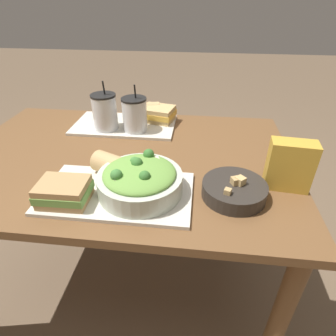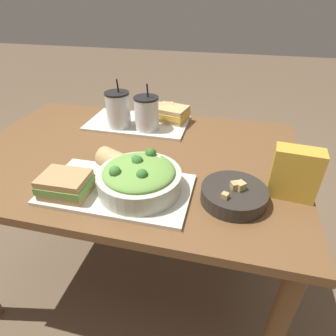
% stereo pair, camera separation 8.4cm
% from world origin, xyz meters
% --- Properties ---
extents(ground_plane, '(12.00, 12.00, 0.00)m').
position_xyz_m(ground_plane, '(0.00, 0.00, 0.00)').
color(ground_plane, brown).
extents(dining_table, '(1.27, 0.85, 0.72)m').
position_xyz_m(dining_table, '(0.00, 0.00, 0.62)').
color(dining_table, brown).
rests_on(dining_table, ground_plane).
extents(tray_near, '(0.46, 0.26, 0.01)m').
position_xyz_m(tray_near, '(0.04, -0.24, 0.73)').
color(tray_near, beige).
rests_on(tray_near, dining_table).
extents(tray_far, '(0.46, 0.26, 0.01)m').
position_xyz_m(tray_far, '(-0.06, 0.26, 0.73)').
color(tray_far, beige).
rests_on(tray_far, dining_table).
extents(salad_bowl, '(0.25, 0.25, 0.10)m').
position_xyz_m(salad_bowl, '(0.11, -0.23, 0.78)').
color(salad_bowl, beige).
rests_on(salad_bowl, tray_near).
extents(soup_bowl, '(0.19, 0.19, 0.07)m').
position_xyz_m(soup_bowl, '(0.40, -0.20, 0.74)').
color(soup_bowl, '#2D2823').
rests_on(soup_bowl, dining_table).
extents(sandwich_near, '(0.15, 0.11, 0.06)m').
position_xyz_m(sandwich_near, '(-0.09, -0.30, 0.76)').
color(sandwich_near, tan).
rests_on(sandwich_near, tray_near).
extents(baguette_near, '(0.16, 0.12, 0.07)m').
position_xyz_m(baguette_near, '(0.01, -0.15, 0.77)').
color(baguette_near, tan).
rests_on(baguette_near, tray_near).
extents(sandwich_far, '(0.17, 0.15, 0.06)m').
position_xyz_m(sandwich_far, '(0.09, 0.32, 0.76)').
color(sandwich_far, tan).
rests_on(sandwich_far, tray_far).
extents(baguette_far, '(0.14, 0.11, 0.07)m').
position_xyz_m(baguette_far, '(0.03, 0.35, 0.77)').
color(baguette_far, tan).
rests_on(baguette_far, tray_far).
extents(drink_cup_dark, '(0.11, 0.11, 0.21)m').
position_xyz_m(drink_cup_dark, '(-0.12, 0.20, 0.80)').
color(drink_cup_dark, silver).
rests_on(drink_cup_dark, tray_far).
extents(drink_cup_red, '(0.11, 0.11, 0.20)m').
position_xyz_m(drink_cup_red, '(0.01, 0.20, 0.80)').
color(drink_cup_red, silver).
rests_on(drink_cup_red, tray_far).
extents(chip_bag, '(0.14, 0.08, 0.16)m').
position_xyz_m(chip_bag, '(0.56, -0.14, 0.80)').
color(chip_bag, gold).
rests_on(chip_bag, dining_table).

